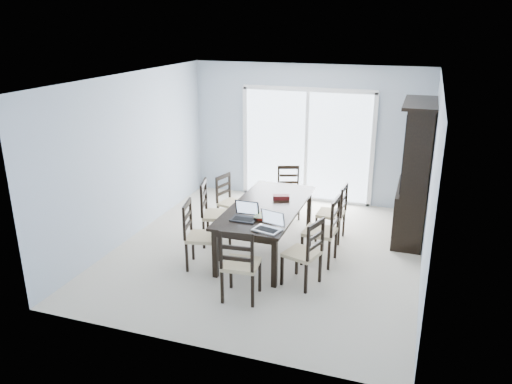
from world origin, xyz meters
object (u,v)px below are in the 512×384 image
(chair_end_far, at_px, (288,186))
(laptop_silver, at_px, (267,226))
(dining_table, at_px, (267,210))
(chair_right_far, at_px, (337,207))
(chair_left_mid, at_px, (211,206))
(chair_left_far, at_px, (228,195))
(chair_right_near, at_px, (308,246))
(china_hutch, at_px, (415,174))
(chair_end_near, at_px, (239,258))
(hot_tub, at_px, (279,157))
(chair_left_near, at_px, (195,228))
(cell_phone, at_px, (255,232))
(laptop_dark, at_px, (244,216))
(chair_right_mid, at_px, (327,223))
(game_box, at_px, (281,197))

(chair_end_far, xyz_separation_m, laptop_silver, (0.38, -2.46, 0.26))
(dining_table, height_order, chair_right_far, chair_right_far)
(chair_right_far, height_order, laptop_silver, chair_right_far)
(chair_left_mid, xyz_separation_m, chair_left_far, (-0.02, 0.75, -0.08))
(chair_right_near, bearing_deg, chair_end_far, 38.66)
(china_hutch, xyz_separation_m, chair_end_near, (-1.91, -2.73, -0.47))
(dining_table, xyz_separation_m, chair_left_far, (-0.93, 0.74, -0.13))
(chair_left_far, xyz_separation_m, hot_tub, (0.09, 2.75, -0.03))
(chair_left_near, relative_size, cell_phone, 11.39)
(chair_left_near, xyz_separation_m, laptop_dark, (0.67, 0.14, 0.22))
(dining_table, relative_size, chair_end_far, 2.12)
(chair_right_near, xyz_separation_m, cell_phone, (-0.67, -0.17, 0.18))
(dining_table, xyz_separation_m, chair_left_near, (-0.80, -0.79, -0.08))
(cell_phone, bearing_deg, chair_left_near, -172.07)
(chair_right_mid, height_order, chair_end_near, chair_right_mid)
(laptop_dark, bearing_deg, laptop_silver, -31.23)
(chair_right_far, height_order, hot_tub, chair_right_far)
(china_hutch, relative_size, chair_right_near, 2.03)
(chair_right_mid, distance_m, chair_right_far, 0.84)
(chair_right_far, height_order, game_box, chair_right_far)
(chair_left_near, bearing_deg, game_box, 127.50)
(chair_right_near, distance_m, chair_end_far, 2.56)
(chair_end_far, bearing_deg, laptop_silver, 79.95)
(chair_right_far, relative_size, laptop_silver, 2.67)
(laptop_dark, distance_m, cell_phone, 0.45)
(chair_right_far, distance_m, cell_phone, 1.91)
(china_hutch, xyz_separation_m, game_box, (-1.90, -0.93, -0.29))
(dining_table, distance_m, chair_right_far, 1.19)
(chair_left_far, relative_size, hot_tub, 0.50)
(china_hutch, bearing_deg, chair_right_far, -155.38)
(hot_tub, bearing_deg, game_box, -73.11)
(china_hutch, distance_m, chair_end_far, 2.21)
(dining_table, distance_m, chair_end_near, 1.49)
(chair_right_near, xyz_separation_m, game_box, (-0.70, 1.15, 0.21))
(dining_table, xyz_separation_m, china_hutch, (2.02, 1.25, 0.40))
(dining_table, height_order, laptop_silver, laptop_silver)
(hot_tub, bearing_deg, laptop_silver, -75.65)
(chair_end_near, distance_m, cell_phone, 0.51)
(laptop_silver, bearing_deg, cell_phone, -129.61)
(dining_table, xyz_separation_m, cell_phone, (0.15, -1.00, 0.08))
(chair_left_near, bearing_deg, cell_phone, 65.26)
(game_box, bearing_deg, chair_right_mid, -27.42)
(game_box, bearing_deg, chair_left_mid, -162.28)
(china_hutch, distance_m, chair_right_far, 1.32)
(china_hutch, relative_size, hot_tub, 1.08)
(china_hutch, distance_m, hot_tub, 3.68)
(chair_end_far, bearing_deg, chair_left_far, 25.72)
(hot_tub, bearing_deg, laptop_dark, -80.30)
(dining_table, height_order, china_hutch, china_hutch)
(chair_left_far, height_order, chair_right_far, chair_right_far)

